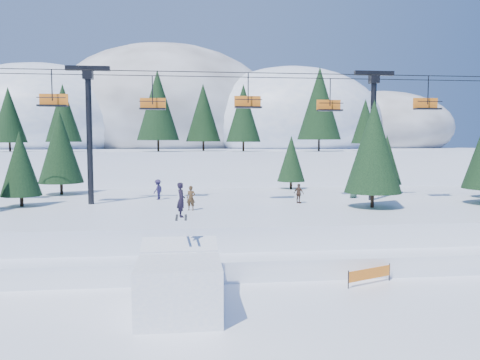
{
  "coord_description": "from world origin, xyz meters",
  "views": [
    {
      "loc": [
        -1.78,
        -18.05,
        7.16
      ],
      "look_at": [
        0.95,
        6.0,
        5.2
      ],
      "focal_mm": 35.0,
      "sensor_mm": 36.0,
      "label": 1
    }
  ],
  "objects": [
    {
      "name": "ground",
      "position": [
        0.0,
        0.0,
        0.0
      ],
      "size": [
        160.0,
        160.0,
        0.0
      ],
      "primitive_type": "plane",
      "color": "white",
      "rests_on": "ground"
    },
    {
      "name": "mid_shelf",
      "position": [
        0.0,
        18.0,
        1.25
      ],
      "size": [
        70.0,
        22.0,
        2.5
      ],
      "primitive_type": "cube",
      "color": "white",
      "rests_on": "ground"
    },
    {
      "name": "berm",
      "position": [
        0.0,
        8.0,
        0.55
      ],
      "size": [
        70.0,
        6.0,
        1.1
      ],
      "primitive_type": "cube",
      "color": "white",
      "rests_on": "ground"
    },
    {
      "name": "mountain_ridge",
      "position": [
        -5.08,
        73.32,
        9.65
      ],
      "size": [
        119.0,
        60.37,
        26.46
      ],
      "color": "white",
      "rests_on": "ground"
    },
    {
      "name": "jump_kicker",
      "position": [
        -2.16,
        1.38,
        1.26
      ],
      "size": [
        3.41,
        4.65,
        5.37
      ],
      "color": "white",
      "rests_on": "ground"
    },
    {
      "name": "chairlift",
      "position": [
        1.25,
        18.05,
        9.32
      ],
      "size": [
        46.0,
        3.21,
        10.28
      ],
      "color": "black",
      "rests_on": "mid_shelf"
    },
    {
      "name": "conifer_stand",
      "position": [
        5.49,
        18.29,
        6.93
      ],
      "size": [
        62.23,
        17.94,
        9.78
      ],
      "color": "black",
      "rests_on": "mid_shelf"
    },
    {
      "name": "distant_skiers",
      "position": [
        -2.89,
        17.79,
        3.34
      ],
      "size": [
        28.6,
        7.25,
        1.82
      ],
      "color": "#442F23",
      "rests_on": "mid_shelf"
    },
    {
      "name": "banner_near",
      "position": [
        7.32,
        4.15,
        0.54
      ],
      "size": [
        2.64,
        1.14,
        0.9
      ],
      "color": "black",
      "rests_on": "ground"
    },
    {
      "name": "banner_far",
      "position": [
        9.57,
        6.1,
        0.54
      ],
      "size": [
        2.82,
        0.53,
        0.9
      ],
      "color": "black",
      "rests_on": "ground"
    }
  ]
}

